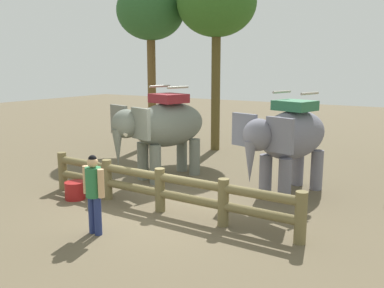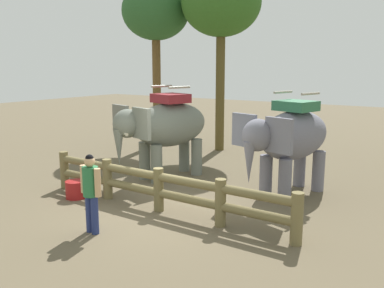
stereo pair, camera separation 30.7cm
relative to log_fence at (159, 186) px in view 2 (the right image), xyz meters
The scene contains 8 objects.
ground_plane 0.61m from the log_fence, 90.00° to the left, with size 60.00×60.00×0.00m, color brown.
log_fence is the anchor object (origin of this frame).
elephant_near_left 3.13m from the log_fence, 123.73° to the left, with size 2.25×3.38×2.83m.
elephant_center 3.71m from the log_fence, 53.85° to the left, with size 2.16×3.29×2.75m.
tourist_woman_in_black 1.86m from the log_fence, 100.91° to the right, with size 0.59×0.35×1.66m.
tree_far_left 9.14m from the log_fence, 108.54° to the left, with size 3.11×3.11×7.16m.
tree_far_right 9.81m from the log_fence, 128.16° to the left, with size 2.80×2.80×6.84m.
feed_bucket 2.49m from the log_fence, behind, with size 0.52×0.52×0.46m.
Camera 2 is at (5.83, -7.46, 3.42)m, focal length 38.68 mm.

